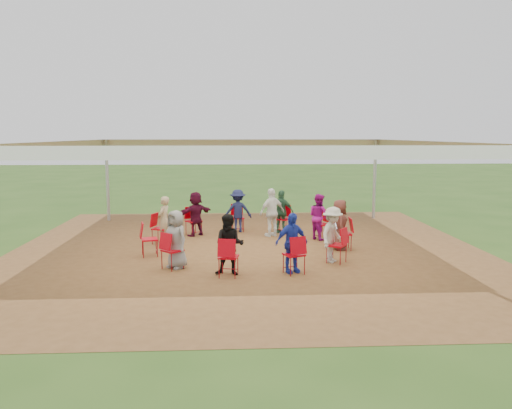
{
  "coord_description": "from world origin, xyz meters",
  "views": [
    {
      "loc": [
        -0.46,
        -13.58,
        3.19
      ],
      "look_at": [
        0.25,
        0.3,
        1.23
      ],
      "focal_mm": 35.0,
      "sensor_mm": 36.0,
      "label": 1
    }
  ],
  "objects_px": {
    "person_seated_0": "(340,225)",
    "person_seated_6": "(176,239)",
    "chair_9": "(294,255)",
    "person_seated_2": "(282,212)",
    "chair_10": "(337,245)",
    "person_seated_1": "(319,217)",
    "chair_3": "(237,218)",
    "chair_1": "(322,225)",
    "person_seated_7": "(229,245)",
    "chair_7": "(172,251)",
    "chair_0": "(344,234)",
    "chair_6": "(150,239)",
    "cable_coil": "(236,242)",
    "chair_2": "(283,219)",
    "person_seated_9": "(332,235)",
    "chair_8": "(228,257)",
    "person_seated_4": "(196,214)",
    "person_seated_5": "(164,220)",
    "laptop": "(334,226)",
    "standing_person": "(272,212)",
    "person_seated_8": "(292,243)",
    "person_seated_3": "(238,211)",
    "chair_4": "(194,221)",
    "chair_5": "(161,229)"
  },
  "relations": [
    {
      "from": "chair_6",
      "to": "chair_2",
      "type": "bearing_deg",
      "value": 114.55
    },
    {
      "from": "standing_person",
      "to": "chair_8",
      "type": "bearing_deg",
      "value": 42.69
    },
    {
      "from": "person_seated_6",
      "to": "chair_3",
      "type": "bearing_deg",
      "value": 115.15
    },
    {
      "from": "chair_2",
      "to": "chair_4",
      "type": "distance_m",
      "value": 2.89
    },
    {
      "from": "cable_coil",
      "to": "person_seated_5",
      "type": "bearing_deg",
      "value": -178.32
    },
    {
      "from": "chair_3",
      "to": "person_seated_5",
      "type": "bearing_deg",
      "value": 34.78
    },
    {
      "from": "person_seated_1",
      "to": "chair_1",
      "type": "bearing_deg",
      "value": -90.0
    },
    {
      "from": "chair_3",
      "to": "standing_person",
      "type": "xyz_separation_m",
      "value": [
        1.07,
        -0.88,
        0.32
      ]
    },
    {
      "from": "chair_9",
      "to": "person_seated_2",
      "type": "relative_size",
      "value": 0.64
    },
    {
      "from": "cable_coil",
      "to": "laptop",
      "type": "bearing_deg",
      "value": -20.98
    },
    {
      "from": "chair_2",
      "to": "person_seated_2",
      "type": "xyz_separation_m",
      "value": [
        -0.06,
        -0.11,
        0.26
      ]
    },
    {
      "from": "person_seated_3",
      "to": "chair_3",
      "type": "bearing_deg",
      "value": -90.0
    },
    {
      "from": "chair_10",
      "to": "person_seated_9",
      "type": "height_order",
      "value": "person_seated_9"
    },
    {
      "from": "chair_8",
      "to": "standing_person",
      "type": "distance_m",
      "value": 4.62
    },
    {
      "from": "chair_2",
      "to": "chair_3",
      "type": "distance_m",
      "value": 1.5
    },
    {
      "from": "chair_7",
      "to": "chair_0",
      "type": "bearing_deg",
      "value": 65.45
    },
    {
      "from": "chair_6",
      "to": "person_seated_1",
      "type": "xyz_separation_m",
      "value": [
        4.82,
        1.88,
        0.26
      ]
    },
    {
      "from": "person_seated_2",
      "to": "person_seated_6",
      "type": "distance_m",
      "value": 5.05
    },
    {
      "from": "chair_9",
      "to": "chair_10",
      "type": "bearing_deg",
      "value": 16.36
    },
    {
      "from": "chair_8",
      "to": "person_seated_4",
      "type": "distance_m",
      "value": 4.76
    },
    {
      "from": "person_seated_3",
      "to": "laptop",
      "type": "relative_size",
      "value": 4.23
    },
    {
      "from": "chair_1",
      "to": "cable_coil",
      "type": "xyz_separation_m",
      "value": [
        -2.64,
        -0.41,
        -0.43
      ]
    },
    {
      "from": "chair_1",
      "to": "chair_6",
      "type": "relative_size",
      "value": 1.0
    },
    {
      "from": "chair_2",
      "to": "person_seated_4",
      "type": "distance_m",
      "value": 2.84
    },
    {
      "from": "person_seated_8",
      "to": "laptop",
      "type": "relative_size",
      "value": 4.23
    },
    {
      "from": "chair_2",
      "to": "chair_8",
      "type": "bearing_deg",
      "value": 98.18
    },
    {
      "from": "person_seated_0",
      "to": "standing_person",
      "type": "distance_m",
      "value": 2.57
    },
    {
      "from": "chair_7",
      "to": "chair_2",
      "type": "bearing_deg",
      "value": 98.18
    },
    {
      "from": "person_seated_7",
      "to": "person_seated_9",
      "type": "bearing_deg",
      "value": 32.73
    },
    {
      "from": "chair_7",
      "to": "chair_9",
      "type": "relative_size",
      "value": 1.0
    },
    {
      "from": "chair_10",
      "to": "person_seated_1",
      "type": "xyz_separation_m",
      "value": [
        0.05,
        2.82,
        0.26
      ]
    },
    {
      "from": "person_seated_4",
      "to": "standing_person",
      "type": "distance_m",
      "value": 2.41
    },
    {
      "from": "person_seated_9",
      "to": "laptop",
      "type": "height_order",
      "value": "person_seated_9"
    },
    {
      "from": "person_seated_0",
      "to": "person_seated_6",
      "type": "distance_m",
      "value": 4.64
    },
    {
      "from": "chair_6",
      "to": "cable_coil",
      "type": "bearing_deg",
      "value": 110.41
    },
    {
      "from": "person_seated_6",
      "to": "person_seated_7",
      "type": "bearing_deg",
      "value": 16.36
    },
    {
      "from": "chair_7",
      "to": "person_seated_2",
      "type": "bearing_deg",
      "value": 97.99
    },
    {
      "from": "chair_0",
      "to": "person_seated_5",
      "type": "height_order",
      "value": "person_seated_5"
    },
    {
      "from": "chair_6",
      "to": "cable_coil",
      "type": "distance_m",
      "value": 2.78
    },
    {
      "from": "chair_3",
      "to": "chair_8",
      "type": "bearing_deg",
      "value": 81.82
    },
    {
      "from": "person_seated_4",
      "to": "person_seated_9",
      "type": "height_order",
      "value": "same"
    },
    {
      "from": "cable_coil",
      "to": "chair_10",
      "type": "bearing_deg",
      "value": -44.85
    },
    {
      "from": "chair_10",
      "to": "person_seated_5",
      "type": "bearing_deg",
      "value": 97.99
    },
    {
      "from": "chair_3",
      "to": "chair_5",
      "type": "distance_m",
      "value": 2.89
    },
    {
      "from": "person_seated_0",
      "to": "standing_person",
      "type": "relative_size",
      "value": 0.92
    },
    {
      "from": "chair_7",
      "to": "chair_6",
      "type": "bearing_deg",
      "value": 163.64
    },
    {
      "from": "person_seated_1",
      "to": "standing_person",
      "type": "relative_size",
      "value": 0.92
    },
    {
      "from": "chair_9",
      "to": "person_seated_8",
      "type": "relative_size",
      "value": 0.64
    },
    {
      "from": "chair_1",
      "to": "person_seated_7",
      "type": "bearing_deg",
      "value": 113.94
    },
    {
      "from": "chair_9",
      "to": "person_seated_4",
      "type": "height_order",
      "value": "person_seated_4"
    }
  ]
}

